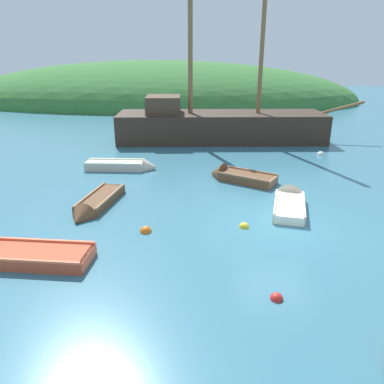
# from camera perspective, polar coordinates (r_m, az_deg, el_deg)

# --- Properties ---
(ground_plane) EXTENTS (120.00, 120.00, 0.00)m
(ground_plane) POSITION_cam_1_polar(r_m,az_deg,el_deg) (12.98, 12.97, -5.28)
(ground_plane) COLOR teal
(shore_hill) EXTENTS (49.37, 23.74, 9.70)m
(shore_hill) POSITION_cam_1_polar(r_m,az_deg,el_deg) (47.69, -5.53, 13.89)
(shore_hill) COLOR #387033
(shore_hill) RESTS_ON ground
(sailing_ship) EXTENTS (16.42, 4.48, 13.16)m
(sailing_ship) POSITION_cam_1_polar(r_m,az_deg,el_deg) (25.24, 4.12, 9.59)
(sailing_ship) COLOR #38281E
(sailing_ship) RESTS_ON ground
(rowboat_far) EXTENTS (3.67, 0.96, 0.91)m
(rowboat_far) POSITION_cam_1_polar(r_m,az_deg,el_deg) (19.15, -10.45, 3.88)
(rowboat_far) COLOR beige
(rowboat_far) RESTS_ON ground
(rowboat_portside) EXTENTS (1.70, 3.38, 1.05)m
(rowboat_portside) POSITION_cam_1_polar(r_m,az_deg,el_deg) (14.77, 14.84, -1.72)
(rowboat_portside) COLOR beige
(rowboat_portside) RESTS_ON ground
(rowboat_outer_left) EXTENTS (1.45, 3.59, 0.91)m
(rowboat_outer_left) POSITION_cam_1_polar(r_m,az_deg,el_deg) (14.58, -14.83, -2.06)
(rowboat_outer_left) COLOR brown
(rowboat_outer_left) RESTS_ON ground
(rowboat_near_dock) EXTENTS (3.82, 1.36, 1.16)m
(rowboat_near_dock) POSITION_cam_1_polar(r_m,az_deg,el_deg) (11.81, -25.62, -9.05)
(rowboat_near_dock) COLOR #C64C2D
(rowboat_near_dock) RESTS_ON ground
(rowboat_center) EXTENTS (3.34, 2.59, 1.13)m
(rowboat_center) POSITION_cam_1_polar(r_m,az_deg,el_deg) (17.36, 6.99, 2.28)
(rowboat_center) COLOR brown
(rowboat_center) RESTS_ON ground
(buoy_orange) EXTENTS (0.39, 0.39, 0.39)m
(buoy_orange) POSITION_cam_1_polar(r_m,az_deg,el_deg) (12.41, -7.18, -6.13)
(buoy_orange) COLOR orange
(buoy_orange) RESTS_ON ground
(buoy_white) EXTENTS (0.41, 0.41, 0.41)m
(buoy_white) POSITION_cam_1_polar(r_m,az_deg,el_deg) (22.94, 19.32, 5.47)
(buoy_white) COLOR white
(buoy_white) RESTS_ON ground
(buoy_yellow) EXTENTS (0.34, 0.34, 0.34)m
(buoy_yellow) POSITION_cam_1_polar(r_m,az_deg,el_deg) (12.76, 8.07, -5.41)
(buoy_yellow) COLOR yellow
(buoy_yellow) RESTS_ON ground
(buoy_red) EXTENTS (0.32, 0.32, 0.32)m
(buoy_red) POSITION_cam_1_polar(r_m,az_deg,el_deg) (9.48, 12.98, -15.88)
(buoy_red) COLOR red
(buoy_red) RESTS_ON ground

